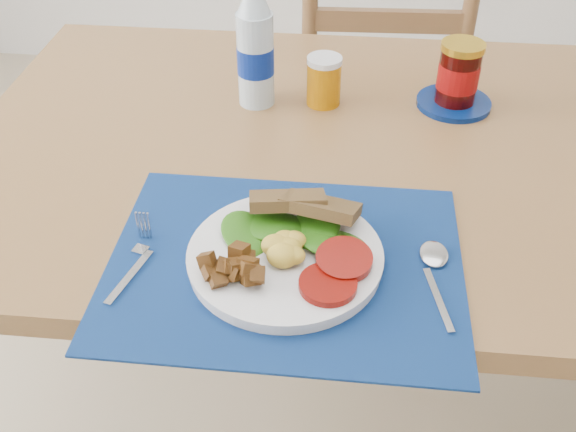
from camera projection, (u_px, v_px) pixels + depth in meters
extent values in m
cube|color=brown|center=(361.00, 153.00, 1.19)|extent=(1.40, 0.90, 0.04)
cylinder|color=brown|center=(110.00, 178.00, 1.77)|extent=(0.06, 0.06, 0.71)
cube|color=brown|center=(375.00, 93.00, 1.94)|extent=(0.45, 0.43, 0.04)
cylinder|color=brown|center=(424.00, 132.00, 2.22)|extent=(0.04, 0.04, 0.43)
cylinder|color=brown|center=(310.00, 129.00, 2.23)|extent=(0.04, 0.04, 0.43)
cylinder|color=brown|center=(437.00, 197.00, 1.94)|extent=(0.04, 0.04, 0.43)
cylinder|color=brown|center=(306.00, 193.00, 1.96)|extent=(0.04, 0.04, 0.43)
cube|color=black|center=(285.00, 263.00, 0.93)|extent=(0.49, 0.38, 0.00)
cylinder|color=silver|center=(285.00, 258.00, 0.92)|extent=(0.27, 0.27, 0.02)
ellipsoid|color=gold|center=(288.00, 247.00, 0.91)|extent=(0.06, 0.06, 0.03)
cylinder|color=#7D0406|center=(336.00, 274.00, 0.88)|extent=(0.08, 0.08, 0.01)
ellipsoid|color=#164308|center=(295.00, 232.00, 0.94)|extent=(0.14, 0.09, 0.01)
cube|color=brown|center=(304.00, 204.00, 0.96)|extent=(0.11, 0.06, 0.04)
cube|color=#B2B5BA|center=(130.00, 277.00, 0.90)|extent=(0.04, 0.11, 0.00)
cube|color=#B2B5BA|center=(144.00, 241.00, 0.96)|extent=(0.03, 0.06, 0.00)
cube|color=#B2B5BA|center=(438.00, 300.00, 0.87)|extent=(0.04, 0.11, 0.00)
ellipsoid|color=#B2B5BA|center=(434.00, 255.00, 0.94)|extent=(0.04, 0.06, 0.00)
cylinder|color=#ADBFCC|center=(256.00, 60.00, 1.23)|extent=(0.07, 0.07, 0.17)
cylinder|color=navy|center=(256.00, 60.00, 1.23)|extent=(0.07, 0.07, 0.05)
cone|color=#ADBFCC|center=(254.00, 2.00, 1.17)|extent=(0.06, 0.06, 0.04)
cylinder|color=#B16704|center=(324.00, 82.00, 1.26)|extent=(0.06, 0.06, 0.09)
cylinder|color=#051B55|center=(453.00, 103.00, 1.27)|extent=(0.14, 0.14, 0.01)
cylinder|color=black|center=(458.00, 76.00, 1.24)|extent=(0.08, 0.08, 0.10)
cylinder|color=maroon|center=(458.00, 76.00, 1.24)|extent=(0.08, 0.08, 0.05)
cylinder|color=#B68C1E|center=(463.00, 47.00, 1.20)|extent=(0.08, 0.08, 0.01)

